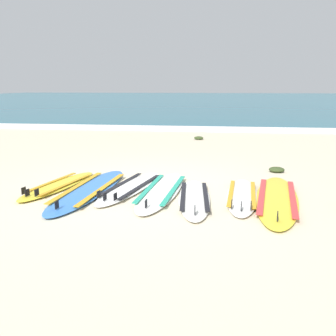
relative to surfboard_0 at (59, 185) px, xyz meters
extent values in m
plane|color=beige|center=(1.50, 0.00, -0.04)|extent=(80.00, 80.00, 0.00)
cube|color=#23667A|center=(1.50, 37.51, 0.01)|extent=(80.00, 60.00, 0.10)
cube|color=white|center=(1.50, 7.96, 0.02)|extent=(80.00, 0.89, 0.11)
ellipsoid|color=yellow|center=(0.00, 0.00, 0.00)|extent=(0.95, 1.97, 0.07)
cube|color=gold|center=(-0.17, 0.05, 0.04)|extent=(0.40, 1.31, 0.01)
cube|color=gold|center=(0.17, -0.04, 0.04)|extent=(0.40, 1.31, 0.01)
cube|color=black|center=(-0.19, -0.72, 0.09)|extent=(0.03, 0.09, 0.11)
cube|color=black|center=(-0.30, -0.62, 0.09)|extent=(0.03, 0.09, 0.11)
cube|color=black|center=(-0.05, -0.69, 0.09)|extent=(0.03, 0.09, 0.11)
ellipsoid|color=#3875CC|center=(0.62, -0.17, 0.00)|extent=(0.93, 2.65, 0.07)
cube|color=gold|center=(0.39, -0.15, 0.04)|extent=(0.29, 1.82, 0.01)
cube|color=gold|center=(0.85, -0.20, 0.04)|extent=(0.29, 1.82, 0.01)
cube|color=black|center=(0.51, -1.18, 0.09)|extent=(0.02, 0.09, 0.11)
ellipsoid|color=white|center=(1.28, 0.04, 0.00)|extent=(1.05, 2.19, 0.07)
cube|color=black|center=(1.10, 0.09, 0.04)|extent=(0.45, 1.46, 0.01)
cube|color=black|center=(1.46, -0.01, 0.04)|extent=(0.45, 1.46, 0.01)
cube|color=black|center=(1.07, -0.76, 0.09)|extent=(0.03, 0.09, 0.11)
cube|color=black|center=(0.94, -0.66, 0.09)|extent=(0.03, 0.09, 0.11)
cube|color=black|center=(1.23, -0.74, 0.09)|extent=(0.03, 0.09, 0.11)
ellipsoid|color=silver|center=(1.84, -0.08, 0.00)|extent=(0.84, 2.37, 0.07)
cube|color=teal|center=(1.63, -0.06, 0.04)|extent=(0.26, 1.62, 0.01)
cube|color=teal|center=(2.05, -0.10, 0.04)|extent=(0.26, 1.62, 0.01)
cube|color=black|center=(1.74, -0.98, 0.09)|extent=(0.02, 0.09, 0.11)
ellipsoid|color=silver|center=(2.40, -0.39, 0.00)|extent=(0.59, 1.98, 0.07)
cube|color=black|center=(2.22, -0.40, 0.04)|extent=(0.14, 1.37, 0.01)
cube|color=black|center=(2.57, -0.38, 0.04)|extent=(0.14, 1.37, 0.01)
cube|color=black|center=(2.44, -1.15, 0.09)|extent=(0.02, 0.09, 0.11)
ellipsoid|color=silver|center=(3.15, -0.19, 0.00)|extent=(0.69, 1.97, 0.07)
cube|color=gold|center=(2.98, -0.17, 0.04)|extent=(0.22, 1.35, 0.01)
cube|color=gold|center=(3.32, -0.21, 0.04)|extent=(0.22, 1.35, 0.01)
cube|color=black|center=(3.07, -0.93, 0.09)|extent=(0.02, 0.09, 0.11)
cube|color=black|center=(2.94, -0.86, 0.09)|extent=(0.02, 0.09, 0.11)
cube|color=black|center=(3.21, -0.89, 0.09)|extent=(0.02, 0.09, 0.11)
ellipsoid|color=yellow|center=(3.68, -0.27, 0.00)|extent=(1.10, 2.62, 0.07)
cube|color=#D13838|center=(3.45, -0.23, 0.04)|extent=(0.42, 1.77, 0.01)
cube|color=#D13838|center=(3.90, -0.31, 0.04)|extent=(0.42, 1.77, 0.01)
cube|color=black|center=(3.49, -1.25, 0.09)|extent=(0.03, 0.09, 0.11)
ellipsoid|color=#384723|center=(4.02, 1.53, 0.02)|extent=(0.31, 0.25, 0.11)
ellipsoid|color=#384723|center=(2.29, 5.60, 0.02)|extent=(0.31, 0.24, 0.11)
camera|label=1|loc=(2.57, -5.36, 1.72)|focal=35.66mm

